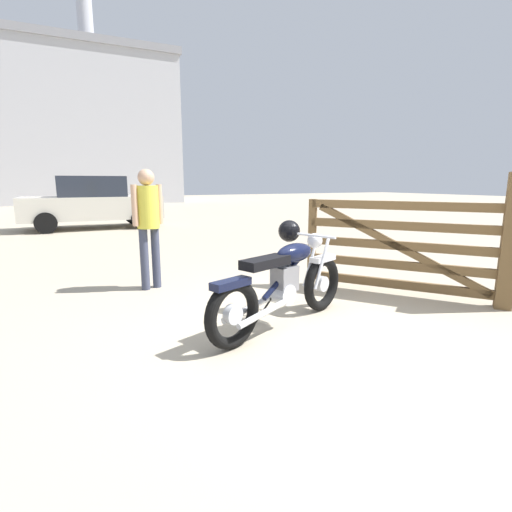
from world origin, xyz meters
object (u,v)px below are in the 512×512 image
object	(u,v)px
timber_gate	(423,245)
bystander	(148,217)
vintage_motorcycle	(285,279)
silver_sedan_mid	(93,202)

from	to	relation	value
timber_gate	bystander	xyz separation A→B (m)	(-3.03, 2.01, 0.32)
vintage_motorcycle	bystander	bearing A→B (deg)	94.49
bystander	silver_sedan_mid	world-z (taller)	silver_sedan_mid
timber_gate	silver_sedan_mid	xyz separation A→B (m)	(-3.24, 10.16, 0.13)
timber_gate	silver_sedan_mid	bearing A→B (deg)	-19.00
timber_gate	silver_sedan_mid	distance (m)	10.66
bystander	silver_sedan_mid	xyz separation A→B (m)	(-0.21, 8.14, -0.18)
timber_gate	bystander	size ratio (longest dim) A/B	1.27
vintage_motorcycle	timber_gate	bearing A→B (deg)	-19.74
vintage_motorcycle	timber_gate	size ratio (longest dim) A/B	0.94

